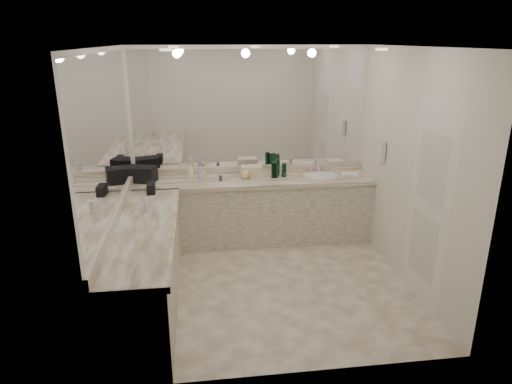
{
  "coord_description": "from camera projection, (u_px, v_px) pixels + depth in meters",
  "views": [
    {
      "loc": [
        -0.72,
        -4.59,
        2.68
      ],
      "look_at": [
        -0.07,
        0.4,
        0.98
      ],
      "focal_mm": 32.0,
      "sensor_mm": 36.0,
      "label": 1
    }
  ],
  "objects": [
    {
      "name": "cream_cosmetic_case",
      "position": [
        251.0,
        171.0,
        6.14
      ],
      "size": [
        0.27,
        0.17,
        0.16
      ],
      "primitive_type": "cube",
      "rotation": [
        0.0,
        0.0,
        -0.01
      ],
      "color": "beige",
      "rests_on": "vanity_back_top"
    },
    {
      "name": "amenity_bottle_0",
      "position": [
        301.0,
        174.0,
        6.12
      ],
      "size": [
        0.06,
        0.06,
        0.1
      ],
      "primitive_type": "cylinder",
      "color": "#E0B28C",
      "rests_on": "vanity_back_top"
    },
    {
      "name": "soap_bottle_c",
      "position": [
        245.0,
        173.0,
        6.07
      ],
      "size": [
        0.16,
        0.16,
        0.16
      ],
      "primitive_type": "imported",
      "rotation": [
        0.0,
        0.0,
        -0.27
      ],
      "color": "#F2EB99",
      "rests_on": "vanity_back_top"
    },
    {
      "name": "mirror_back",
      "position": [
        250.0,
        110.0,
        6.09
      ],
      "size": [
        3.12,
        0.01,
        1.55
      ],
      "primitive_type": "cube",
      "color": "white",
      "rests_on": "wall_back"
    },
    {
      "name": "vanity_back_base",
      "position": [
        253.0,
        212.0,
        6.25
      ],
      "size": [
        3.2,
        0.6,
        0.84
      ],
      "primitive_type": "cube",
      "color": "silver",
      "rests_on": "floor"
    },
    {
      "name": "amenity_bottle_4",
      "position": [
        205.0,
        176.0,
        6.05
      ],
      "size": [
        0.05,
        0.05,
        0.09
      ],
      "primitive_type": "cylinder",
      "color": "#F2D84C",
      "rests_on": "vanity_back_top"
    },
    {
      "name": "backsplash_left",
      "position": [
        117.0,
        213.0,
        4.76
      ],
      "size": [
        0.04,
        3.0,
        0.1
      ],
      "primitive_type": "cube",
      "color": "#F0E3CE",
      "rests_on": "vanity_left_top"
    },
    {
      "name": "black_bag_spill",
      "position": [
        151.0,
        188.0,
        5.52
      ],
      "size": [
        0.11,
        0.22,
        0.12
      ],
      "primitive_type": "cube",
      "rotation": [
        0.0,
        0.0,
        0.05
      ],
      "color": "black",
      "rests_on": "vanity_left_top"
    },
    {
      "name": "amenity_bottle_2",
      "position": [
        282.0,
        172.0,
        6.2
      ],
      "size": [
        0.04,
        0.04,
        0.11
      ],
      "primitive_type": "cylinder",
      "color": "silver",
      "rests_on": "vanity_back_top"
    },
    {
      "name": "green_bottle_1",
      "position": [
        276.0,
        170.0,
        6.11
      ],
      "size": [
        0.06,
        0.06,
        0.19
      ],
      "primitive_type": "cylinder",
      "color": "#104529",
      "rests_on": "vanity_back_top"
    },
    {
      "name": "sink",
      "position": [
        322.0,
        176.0,
        6.22
      ],
      "size": [
        0.44,
        0.44,
        0.03
      ],
      "primitive_type": "cylinder",
      "color": "white",
      "rests_on": "vanity_back_top"
    },
    {
      "name": "amenity_bottle_3",
      "position": [
        252.0,
        175.0,
        6.01
      ],
      "size": [
        0.05,
        0.05,
        0.13
      ],
      "primitive_type": "cylinder",
      "color": "#E0B28C",
      "rests_on": "vanity_back_top"
    },
    {
      "name": "lotion_left",
      "position": [
        146.0,
        205.0,
        4.94
      ],
      "size": [
        0.06,
        0.06,
        0.14
      ],
      "primitive_type": "cylinder",
      "color": "white",
      "rests_on": "vanity_left_top"
    },
    {
      "name": "floor",
      "position": [
        266.0,
        283.0,
        5.26
      ],
      "size": [
        3.2,
        3.2,
        0.0
      ],
      "primitive_type": "plane",
      "color": "beige",
      "rests_on": "ground"
    },
    {
      "name": "soap_bottle_a",
      "position": [
        190.0,
        171.0,
        6.04
      ],
      "size": [
        0.1,
        0.1,
        0.23
      ],
      "primitive_type": "imported",
      "rotation": [
        0.0,
        0.0,
        -0.21
      ],
      "color": "white",
      "rests_on": "vanity_back_top"
    },
    {
      "name": "wall_left",
      "position": [
        112.0,
        181.0,
        4.64
      ],
      "size": [
        0.02,
        3.0,
        2.6
      ],
      "primitive_type": "cube",
      "color": "silver",
      "rests_on": "floor"
    },
    {
      "name": "vanity_left_base",
      "position": [
        146.0,
        270.0,
        4.68
      ],
      "size": [
        0.6,
        2.4,
        0.84
      ],
      "primitive_type": "cube",
      "color": "silver",
      "rests_on": "floor"
    },
    {
      "name": "amenity_bottle_1",
      "position": [
        221.0,
        178.0,
        5.99
      ],
      "size": [
        0.05,
        0.05,
        0.07
      ],
      "primitive_type": "cylinder",
      "color": "#3F3F4C",
      "rests_on": "vanity_back_top"
    },
    {
      "name": "wall_right",
      "position": [
        410.0,
        170.0,
        5.04
      ],
      "size": [
        0.02,
        3.0,
        2.6
      ],
      "primitive_type": "cube",
      "color": "silver",
      "rests_on": "floor"
    },
    {
      "name": "wall_phone",
      "position": [
        382.0,
        151.0,
        5.68
      ],
      "size": [
        0.06,
        0.1,
        0.24
      ],
      "primitive_type": "cube",
      "color": "white",
      "rests_on": "wall_right"
    },
    {
      "name": "green_bottle_3",
      "position": [
        284.0,
        170.0,
        6.15
      ],
      "size": [
        0.06,
        0.06,
        0.18
      ],
      "primitive_type": "cylinder",
      "color": "#104529",
      "rests_on": "vanity_back_top"
    },
    {
      "name": "black_toiletry_bag",
      "position": [
        142.0,
        174.0,
        5.93
      ],
      "size": [
        0.4,
        0.32,
        0.2
      ],
      "primitive_type": "cube",
      "rotation": [
        0.0,
        0.0,
        -0.29
      ],
      "color": "black",
      "rests_on": "vanity_back_top"
    },
    {
      "name": "soap_bottle_b",
      "position": [
        201.0,
        174.0,
        6.01
      ],
      "size": [
        0.1,
        0.1,
        0.17
      ],
      "primitive_type": "imported",
      "rotation": [
        0.0,
        0.0,
        0.3
      ],
      "color": "silver",
      "rests_on": "vanity_back_top"
    },
    {
      "name": "backsplash_back",
      "position": [
        251.0,
        169.0,
        6.34
      ],
      "size": [
        3.2,
        0.04,
        0.1
      ],
      "primitive_type": "cube",
      "color": "#F0E3CE",
      "rests_on": "vanity_back_top"
    },
    {
      "name": "ceiling",
      "position": [
        268.0,
        47.0,
        4.43
      ],
      "size": [
        3.2,
        3.2,
        0.0
      ],
      "primitive_type": "plane",
      "color": "white",
      "rests_on": "floor"
    },
    {
      "name": "green_bottle_0",
      "position": [
        278.0,
        167.0,
        6.21
      ],
      "size": [
        0.06,
        0.06,
        0.22
      ],
      "primitive_type": "cylinder",
      "color": "#104529",
      "rests_on": "vanity_back_top"
    },
    {
      "name": "mirror_left",
      "position": [
        109.0,
        135.0,
        4.49
      ],
      "size": [
        0.01,
        2.92,
        1.55
      ],
      "primitive_type": "cube",
      "color": "white",
      "rests_on": "wall_left"
    },
    {
      "name": "green_bottle_2",
      "position": [
        274.0,
        170.0,
        6.1
      ],
      "size": [
        0.07,
        0.07,
        0.21
      ],
      "primitive_type": "cylinder",
      "color": "#104529",
      "rests_on": "vanity_back_top"
    },
    {
      "name": "wall_back",
      "position": [
        250.0,
        144.0,
        6.25
      ],
      "size": [
        3.2,
        0.02,
        2.6
      ],
      "primitive_type": "cube",
      "color": "silver",
      "rests_on": "floor"
    },
    {
      "name": "faucet",
      "position": [
        318.0,
        167.0,
        6.39
      ],
      "size": [
        0.24,
        0.16,
        0.14
      ],
      "primitive_type": "cube",
      "color": "silver",
      "rests_on": "vanity_back_top"
    },
    {
      "name": "door",
      "position": [
        428.0,
        207.0,
        4.65
      ],
      "size": [
        0.02,
        0.82,
        2.1
      ],
      "primitive_type": "cube",
      "color": "white",
      "rests_on": "wall_right"
    },
    {
      "name": "hand_towel",
      "position": [
        350.0,
        175.0,
        6.19
      ],
      "size": [
        0.24,
        0.18,
        0.04
      ],
      "primitive_type": "cube",
      "rotation": [
        0.0,
        0.0,
        -0.16
      ],
      "color": "white",
      "rests_on": "vanity_back_top"
    },
    {
      "name": "vanity_left_top",
      "position": [
        144.0,
        230.0,
        4.54
      ],
      "size": [
        0.64,
        2.42,
        0.06
      ],
      "primitive_type": "cube",
      "color": "#F0E3CE",
      "rests_on": "vanity_left_base"
    },
    {
      "name": "vanity_back_top",
      "position": [
        253.0,
        181.0,
        6.1
      ],
      "size": [
        3.2,
        0.64,
        0.06
      ],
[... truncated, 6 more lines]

